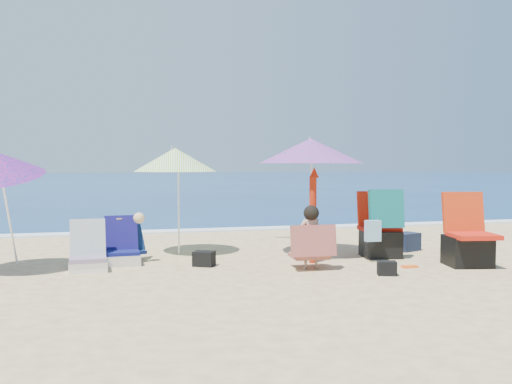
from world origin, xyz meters
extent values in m
plane|color=#D8BC84|center=(0.00, 0.00, 0.00)|extent=(120.00, 120.00, 0.00)
cube|color=navy|center=(0.00, 45.00, -0.05)|extent=(120.00, 80.00, 0.12)
cube|color=white|center=(0.00, 5.10, 0.02)|extent=(120.00, 0.50, 0.04)
cylinder|color=white|center=(0.75, 1.40, 0.91)|extent=(0.03, 0.03, 1.82)
cone|color=#F8219A|center=(0.73, 1.42, 1.75)|extent=(1.75, 1.75, 0.41)
cylinder|color=silver|center=(0.72, 1.43, 1.93)|extent=(0.03, 0.03, 0.11)
cylinder|color=white|center=(-1.38, 2.11, 0.84)|extent=(0.03, 0.03, 1.67)
cone|color=#64B51B|center=(-1.43, 2.09, 1.60)|extent=(1.51, 1.51, 0.40)
cylinder|color=silver|center=(-1.49, 2.07, 1.78)|extent=(0.03, 0.03, 0.11)
cylinder|color=white|center=(-3.91, 1.40, 0.79)|extent=(0.19, 0.39, 1.54)
cylinder|color=#9E1E0B|center=(0.55, 0.80, 0.67)|extent=(0.14, 0.14, 1.34)
cone|color=red|center=(0.62, 0.93, 1.40)|extent=(0.20, 0.20, 0.17)
cube|color=#0E124F|center=(-2.32, 1.35, 0.18)|extent=(0.52, 0.47, 0.06)
cube|color=#0F0C48|center=(-2.33, 1.60, 0.45)|extent=(0.52, 0.32, 0.54)
cube|color=silver|center=(-2.31, 1.34, 0.08)|extent=(0.54, 0.49, 0.16)
cube|color=#C36344|center=(-2.79, 0.92, 0.18)|extent=(0.53, 0.47, 0.06)
cube|color=#C66446|center=(-2.80, 1.19, 0.45)|extent=(0.52, 0.32, 0.53)
cube|color=white|center=(-2.79, 0.95, 0.08)|extent=(0.55, 0.49, 0.16)
cube|color=red|center=(2.72, -0.16, 0.47)|extent=(0.72, 0.66, 0.07)
cube|color=#B42B0C|center=(2.77, 0.18, 0.79)|extent=(0.65, 0.28, 0.63)
cube|color=black|center=(2.72, -0.01, 0.23)|extent=(0.69, 0.64, 0.45)
cube|color=#9F150B|center=(1.83, 1.09, 0.46)|extent=(0.69, 0.63, 0.07)
cube|color=red|center=(1.87, 1.32, 0.76)|extent=(0.63, 0.26, 0.61)
cube|color=black|center=(1.82, 1.02, 0.22)|extent=(0.66, 0.61, 0.44)
cube|color=#097C61|center=(1.77, 0.75, 0.82)|extent=(0.57, 0.28, 0.62)
cube|color=#7FACCC|center=(1.48, 0.62, 0.49)|extent=(0.24, 0.11, 0.33)
imported|color=tan|center=(0.35, 0.34, 0.46)|extent=(0.34, 0.23, 0.92)
cube|color=#480F6E|center=(0.35, 0.40, 0.18)|extent=(0.52, 0.46, 0.06)
cube|color=#470F6E|center=(0.35, 0.21, 0.43)|extent=(0.64, 0.23, 0.47)
sphere|color=black|center=(0.36, 0.32, 0.82)|extent=(0.23, 0.23, 0.23)
imported|color=tan|center=(-2.34, 1.73, 0.35)|extent=(0.42, 0.38, 0.70)
cube|color=#0C1943|center=(-2.21, 1.56, 0.15)|extent=(0.54, 0.51, 0.05)
cube|color=#0C1D45|center=(-2.20, 1.66, 0.38)|extent=(0.49, 0.40, 0.45)
sphere|color=#DAB67D|center=(-2.06, 1.42, 0.70)|extent=(0.17, 0.17, 0.17)
cube|color=black|center=(-1.12, 0.93, 0.11)|extent=(0.37, 0.34, 0.22)
cube|color=#161E31|center=(2.57, 1.51, 0.16)|extent=(0.51, 0.45, 0.32)
cube|color=black|center=(1.23, -0.34, 0.10)|extent=(0.30, 0.25, 0.19)
cube|color=#FF5C1A|center=(1.81, 0.07, 0.02)|extent=(0.23, 0.11, 0.03)
camera|label=1|loc=(-2.30, -7.07, 1.54)|focal=37.97mm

